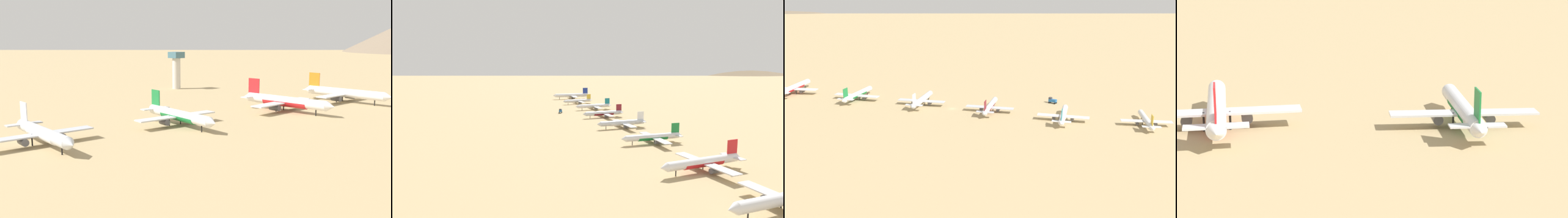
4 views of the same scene
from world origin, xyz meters
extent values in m
plane|color=tan|center=(0.00, 0.00, 0.00)|extent=(1996.86, 1996.86, 0.00)
cylinder|color=white|center=(-26.18, -161.84, 4.58)|extent=(39.41, 10.51, 4.14)
cone|color=white|center=(-5.10, -165.34, 4.58)|extent=(4.11, 4.58, 4.06)
cone|color=white|center=(-47.05, -158.38, 4.58)|extent=(3.62, 4.18, 3.73)
cube|color=navy|center=(-43.18, -159.03, 9.43)|extent=(5.98, 1.36, 7.63)
cube|color=silver|center=(-43.83, -158.92, 4.99)|extent=(5.58, 13.48, 0.39)
cube|color=silver|center=(-27.80, -161.58, 3.85)|extent=(11.44, 37.47, 0.49)
cylinder|color=#4C4C54|center=(-25.87, -155.26, 2.36)|extent=(4.93, 3.22, 2.51)
cylinder|color=#4C4C54|center=(-28.01, -168.17, 2.36)|extent=(4.93, 3.22, 2.51)
cylinder|color=black|center=(-11.47, -164.28, 2.08)|extent=(0.48, 0.48, 4.17)
cylinder|color=black|center=(-28.41, -158.60, 2.08)|extent=(0.48, 0.48, 4.17)
cylinder|color=black|center=(-29.34, -164.20, 2.08)|extent=(0.48, 0.48, 4.17)
cylinder|color=silver|center=(-15.55, -115.04, 3.47)|extent=(29.85, 3.84, 3.14)
cone|color=silver|center=(0.66, -114.66, 3.47)|extent=(2.72, 3.14, 3.08)
cone|color=silver|center=(-31.60, -115.42, 3.47)|extent=(2.38, 2.88, 2.83)
cube|color=gold|center=(-28.62, -115.35, 7.16)|extent=(4.56, 0.40, 5.79)
cube|color=silver|center=(-29.12, -115.36, 3.79)|extent=(2.88, 9.99, 0.30)
cube|color=silver|center=(-16.79, -115.07, 2.92)|extent=(4.79, 28.22, 0.37)
cylinder|color=#4C4C54|center=(-16.25, -110.10, 1.79)|extent=(3.52, 1.98, 1.90)
cylinder|color=#4C4C54|center=(-16.02, -120.02, 1.79)|extent=(3.52, 1.98, 1.90)
cylinder|color=black|center=(-4.24, -114.78, 1.58)|extent=(0.36, 0.36, 3.16)
cylinder|color=black|center=(-17.67, -112.94, 1.58)|extent=(0.36, 0.36, 3.16)
cylinder|color=black|center=(-17.57, -117.24, 1.58)|extent=(0.36, 0.36, 3.16)
cylinder|color=white|center=(-13.62, -69.15, 3.68)|extent=(31.74, 6.30, 3.33)
cone|color=white|center=(3.49, -70.77, 3.68)|extent=(3.10, 3.52, 3.27)
cone|color=white|center=(-30.55, -67.54, 3.68)|extent=(2.73, 3.22, 3.00)
cube|color=#14727F|center=(-27.41, -67.84, 7.58)|extent=(4.83, 0.76, 6.14)
cube|color=silver|center=(-27.93, -67.79, 4.02)|extent=(3.79, 10.74, 0.32)
cube|color=silver|center=(-14.93, -69.02, 3.10)|extent=(7.18, 30.09, 0.39)
cylinder|color=#4C4C54|center=(-13.73, -63.85, 1.89)|extent=(3.86, 2.36, 2.02)
cylinder|color=#4C4C54|center=(-14.73, -74.33, 1.89)|extent=(3.86, 2.36, 2.02)
cylinder|color=black|center=(-1.68, -70.28, 1.67)|extent=(0.39, 0.39, 3.35)
cylinder|color=black|center=(-15.59, -66.67, 1.67)|extent=(0.39, 0.39, 3.35)
cylinder|color=black|center=(-16.02, -71.21, 1.67)|extent=(0.39, 0.39, 3.35)
cylinder|color=silver|center=(-2.17, -24.55, 3.69)|extent=(31.78, 5.77, 3.34)
cone|color=silver|center=(14.99, -25.88, 3.69)|extent=(3.05, 3.48, 3.27)
cone|color=silver|center=(-19.16, -23.23, 3.69)|extent=(2.68, 3.18, 3.00)
cube|color=maroon|center=(-16.00, -23.48, 7.60)|extent=(4.84, 0.68, 6.15)
cube|color=#B6BBC5|center=(-16.53, -23.44, 4.02)|extent=(3.62, 10.72, 0.32)
cube|color=#B6BBC5|center=(-3.48, -24.45, 3.10)|extent=(6.68, 30.11, 0.40)
cylinder|color=#4C4C54|center=(-2.37, -19.25, 1.90)|extent=(3.83, 2.30, 2.02)
cylinder|color=#4C4C54|center=(-3.19, -29.75, 1.90)|extent=(3.83, 2.30, 2.02)
cylinder|color=black|center=(9.81, -25.48, 1.68)|extent=(0.39, 0.39, 3.35)
cylinder|color=black|center=(-4.18, -22.10, 1.68)|extent=(0.39, 0.39, 3.35)
cylinder|color=black|center=(-4.53, -26.66, 1.68)|extent=(0.39, 0.39, 3.35)
cylinder|color=maroon|center=(-2.17, -24.55, 3.44)|extent=(17.60, 4.68, 3.34)
cylinder|color=silver|center=(5.64, 21.24, 3.85)|extent=(33.14, 5.63, 3.48)
cone|color=silver|center=(23.56, 20.06, 3.85)|extent=(3.15, 3.60, 3.41)
cone|color=silver|center=(-12.09, 22.40, 3.85)|extent=(2.77, 3.29, 3.13)
cube|color=white|center=(-8.80, 22.18, 7.93)|extent=(5.05, 0.65, 6.41)
cube|color=#B6BBC5|center=(-9.35, 22.22, 4.20)|extent=(3.65, 11.16, 0.33)
cube|color=#B6BBC5|center=(4.27, 21.33, 3.24)|extent=(6.61, 31.39, 0.41)
cylinder|color=#4C4C54|center=(5.36, 26.76, 1.98)|extent=(3.98, 2.35, 2.11)
cylinder|color=#4C4C54|center=(4.64, 15.79, 1.98)|extent=(3.98, 2.35, 2.11)
cylinder|color=black|center=(18.15, 20.41, 1.75)|extent=(0.40, 0.40, 3.50)
cylinder|color=black|center=(3.51, 23.76, 1.75)|extent=(0.40, 0.40, 3.50)
cylinder|color=black|center=(3.20, 19.01, 1.75)|extent=(0.40, 0.40, 3.50)
cylinder|color=white|center=(5.64, 21.24, 3.59)|extent=(18.33, 4.67, 3.49)
cylinder|color=silver|center=(11.86, 68.26, 3.93)|extent=(33.85, 7.37, 3.55)
cone|color=silver|center=(30.07, 66.17, 3.93)|extent=(3.37, 3.80, 3.48)
cone|color=silver|center=(-6.16, 70.33, 3.93)|extent=(2.97, 3.48, 3.20)
cube|color=#197A38|center=(-2.82, 69.94, 8.09)|extent=(5.15, 0.91, 6.55)
cube|color=silver|center=(-3.37, 70.01, 4.28)|extent=(4.25, 11.49, 0.34)
cube|color=silver|center=(10.47, 68.42, 3.31)|extent=(8.28, 32.12, 0.42)
cylinder|color=#4C4C54|center=(11.85, 73.91, 2.02)|extent=(4.15, 2.59, 2.15)
cylinder|color=#4C4C54|center=(10.57, 62.76, 2.02)|extent=(4.15, 2.59, 2.15)
cylinder|color=black|center=(24.57, 66.80, 1.79)|extent=(0.41, 0.41, 3.57)
cylinder|color=black|center=(9.82, 70.94, 1.79)|extent=(0.41, 0.41, 3.57)
cylinder|color=black|center=(9.26, 66.11, 1.79)|extent=(0.41, 0.41, 3.57)
cylinder|color=#197A38|center=(11.86, 68.26, 3.66)|extent=(18.80, 5.65, 3.56)
cylinder|color=white|center=(20.95, 120.22, 4.42)|extent=(37.91, 4.02, 4.00)
cone|color=white|center=(41.59, 120.23, 4.42)|extent=(3.37, 3.92, 3.92)
cone|color=white|center=(0.53, 120.21, 4.42)|extent=(2.95, 3.60, 3.60)
cube|color=red|center=(4.32, 120.21, 9.11)|extent=(5.79, 0.37, 7.37)
cube|color=silver|center=(3.69, 120.21, 4.82)|extent=(3.37, 12.64, 0.38)
cube|color=silver|center=(19.37, 120.22, 3.72)|extent=(5.28, 35.80, 0.47)
cylinder|color=#4C4C54|center=(20.21, 126.54, 2.27)|extent=(4.42, 2.42, 2.42)
cylinder|color=#4C4C54|center=(20.22, 113.90, 2.27)|extent=(4.42, 2.42, 2.42)
cylinder|color=black|center=(35.36, 120.23, 2.01)|extent=(0.46, 0.46, 4.02)
cylinder|color=black|center=(18.32, 122.96, 2.01)|extent=(0.46, 0.46, 4.02)
cylinder|color=black|center=(18.32, 117.48, 2.01)|extent=(0.46, 0.46, 4.02)
cylinder|color=red|center=(20.95, 120.22, 4.12)|extent=(20.85, 4.02, 4.01)
cylinder|color=white|center=(25.94, 162.67, 4.52)|extent=(38.85, 5.46, 4.09)
cone|color=white|center=(47.01, 161.91, 4.52)|extent=(3.58, 4.13, 4.01)
cylinder|color=#4C4C54|center=(24.96, 156.24, 2.32)|extent=(4.60, 2.63, 2.47)
cylinder|color=black|center=(40.65, 162.14, 2.05)|extent=(0.47, 0.47, 4.11)
cylinder|color=black|center=(23.15, 159.97, 2.05)|extent=(0.47, 0.47, 4.11)
cube|color=#1E5999|center=(22.62, -63.00, 1.95)|extent=(4.34, 5.68, 1.70)
cube|color=#333338|center=(23.36, -61.47, 3.35)|extent=(2.65, 2.52, 1.10)
cylinder|color=black|center=(22.44, -60.72, 0.55)|extent=(0.79, 1.14, 1.10)
cylinder|color=black|center=(24.51, -61.72, 0.55)|extent=(0.79, 1.14, 1.10)
cylinder|color=black|center=(20.72, -64.28, 0.55)|extent=(0.79, 1.14, 1.10)
cylinder|color=black|center=(22.79, -65.28, 0.55)|extent=(0.79, 1.14, 1.10)
cone|color=#8C775B|center=(-789.77, -691.48, 50.05)|extent=(495.62, 495.62, 100.10)
cone|color=#7A6854|center=(22.31, -1092.92, 40.95)|extent=(372.93, 372.93, 81.90)
camera|label=1|loc=(123.91, -33.72, 31.19)|focal=40.36mm
camera|label=2|loc=(126.22, 235.17, 49.01)|focal=32.17mm
camera|label=3|loc=(-268.90, -59.87, 81.42)|focal=41.47mm
camera|label=4|loc=(-142.34, 117.61, 44.12)|focal=70.90mm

